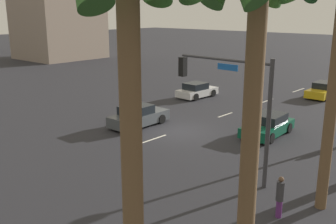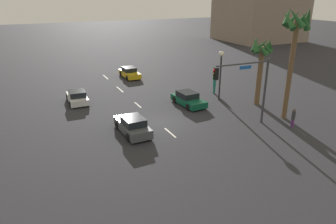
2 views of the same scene
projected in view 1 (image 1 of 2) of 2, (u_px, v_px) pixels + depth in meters
The scene contains 14 objects.
ground_plane at pixel (178, 131), 25.20m from camera, with size 220.00×220.00×0.00m, color #28282D.
lane_stripe_0 at pixel (299, 90), 38.01m from camera, with size 2.54×0.14×0.01m, color silver.
lane_stripe_1 at pixel (266, 101), 33.40m from camera, with size 2.52×0.14×0.01m, color silver.
lane_stripe_2 at pixel (225, 115), 29.03m from camera, with size 1.82×0.14×0.01m, color silver.
lane_stripe_3 at pixel (154, 139), 23.64m from camera, with size 2.07×0.14×0.01m, color silver.
car_0 at pixel (138, 116), 26.20m from camera, with size 4.38×2.00×1.44m.
car_1 at pixel (197, 91), 34.83m from camera, with size 3.99×2.03×1.33m.
car_2 at pixel (323, 90), 34.83m from camera, with size 4.23×1.95×1.36m.
car_3 at pixel (268, 125), 24.28m from camera, with size 4.35×2.14×1.34m.
traffic_signal at pixel (233, 95), 17.47m from camera, with size 0.46×5.35×5.70m.
streetlamp at pixel (334, 84), 21.00m from camera, with size 0.56×0.56×5.21m.
pedestrian_0 at pixel (280, 196), 14.49m from camera, with size 0.43×0.43×1.66m.
palm_tree_0 at pixel (131, 30), 6.35m from camera, with size 2.41×2.53×9.45m.
palm_tree_1 at pixel (256, 33), 7.80m from camera, with size 2.28×2.35×9.32m.
Camera 1 is at (18.14, 15.81, 7.62)m, focal length 41.40 mm.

